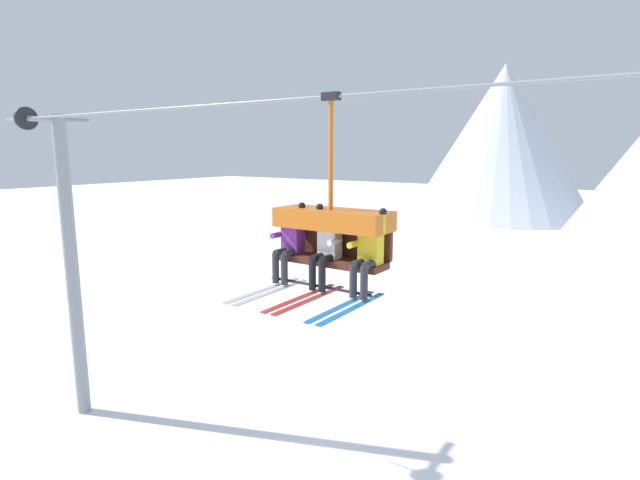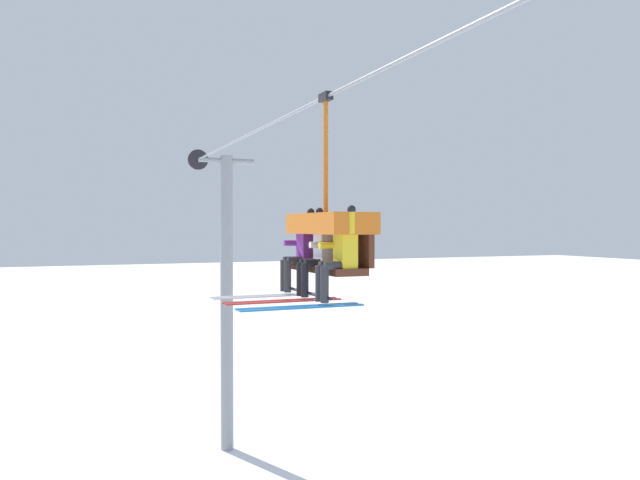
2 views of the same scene
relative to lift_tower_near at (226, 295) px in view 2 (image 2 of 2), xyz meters
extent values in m
cylinder|color=gray|center=(0.00, 0.02, -0.23)|extent=(0.36, 0.36, 8.33)
cylinder|color=gray|center=(0.00, 0.02, 3.79)|extent=(0.16, 1.60, 0.16)
cylinder|color=black|center=(0.00, -0.78, 3.79)|extent=(0.08, 0.56, 0.56)
cylinder|color=gray|center=(9.19, -0.78, 3.79)|extent=(20.39, 0.05, 0.05)
cube|color=#512819|center=(8.98, -0.78, 1.32)|extent=(1.81, 0.48, 0.10)
cube|color=#512819|center=(8.98, -0.50, 1.59)|extent=(1.81, 0.08, 0.45)
cube|color=#D16619|center=(8.98, -0.72, 1.97)|extent=(1.85, 0.68, 0.30)
cylinder|color=black|center=(8.98, -1.10, 0.99)|extent=(1.81, 0.04, 0.04)
cylinder|color=#D16619|center=(8.98, -0.78, 2.93)|extent=(0.07, 0.07, 1.62)
cube|color=black|center=(8.98, -0.78, 3.79)|extent=(0.28, 0.12, 0.12)
cube|color=purple|center=(8.27, -0.80, 1.63)|extent=(0.32, 0.22, 0.52)
sphere|color=black|center=(8.27, -0.80, 1.99)|extent=(0.22, 0.22, 0.22)
ellipsoid|color=black|center=(8.27, -0.90, 1.99)|extent=(0.17, 0.04, 0.08)
cylinder|color=#2D2D33|center=(8.18, -0.97, 1.41)|extent=(0.11, 0.34, 0.11)
cylinder|color=#2D2D33|center=(8.35, -0.97, 1.41)|extent=(0.11, 0.34, 0.11)
cylinder|color=#2D2D33|center=(8.18, -1.14, 1.17)|extent=(0.11, 0.11, 0.48)
cylinder|color=#2D2D33|center=(8.35, -1.14, 1.17)|extent=(0.11, 0.11, 0.48)
cube|color=#B2B2BC|center=(8.18, -1.44, 0.88)|extent=(0.09, 1.70, 0.02)
cube|color=#B2B2BC|center=(8.35, -1.44, 0.88)|extent=(0.09, 1.70, 0.02)
cylinder|color=purple|center=(8.08, -0.95, 1.67)|extent=(0.09, 0.30, 0.09)
cylinder|color=purple|center=(8.45, -0.80, 1.98)|extent=(0.09, 0.09, 0.30)
sphere|color=black|center=(8.45, -0.80, 2.15)|extent=(0.11, 0.11, 0.11)
cube|color=silver|center=(8.98, -0.80, 1.63)|extent=(0.32, 0.22, 0.52)
sphere|color=black|center=(8.98, -0.80, 1.99)|extent=(0.22, 0.22, 0.22)
ellipsoid|color=black|center=(8.98, -0.90, 1.99)|extent=(0.17, 0.04, 0.08)
cylinder|color=black|center=(8.89, -0.97, 1.41)|extent=(0.11, 0.34, 0.11)
cylinder|color=black|center=(9.07, -0.97, 1.41)|extent=(0.11, 0.34, 0.11)
cylinder|color=black|center=(8.89, -1.14, 1.17)|extent=(0.11, 0.11, 0.48)
cylinder|color=black|center=(9.07, -1.14, 1.17)|extent=(0.11, 0.11, 0.48)
cube|color=#B22823|center=(8.89, -1.44, 0.88)|extent=(0.09, 1.70, 0.02)
cube|color=#B22823|center=(9.07, -1.44, 0.88)|extent=(0.09, 1.70, 0.02)
cylinder|color=silver|center=(8.79, -0.80, 1.98)|extent=(0.09, 0.09, 0.30)
sphere|color=black|center=(8.79, -0.80, 2.15)|extent=(0.11, 0.11, 0.11)
cylinder|color=silver|center=(9.17, -0.95, 1.67)|extent=(0.09, 0.30, 0.09)
cube|color=yellow|center=(9.70, -0.80, 1.63)|extent=(0.32, 0.22, 0.52)
sphere|color=black|center=(9.70, -0.80, 1.99)|extent=(0.22, 0.22, 0.22)
ellipsoid|color=black|center=(9.70, -0.90, 1.99)|extent=(0.16, 0.04, 0.08)
cylinder|color=#2D2D33|center=(9.61, -0.97, 1.41)|extent=(0.11, 0.34, 0.11)
cylinder|color=#2D2D33|center=(9.79, -0.97, 1.41)|extent=(0.11, 0.34, 0.11)
cylinder|color=#2D2D33|center=(9.61, -1.14, 1.17)|extent=(0.11, 0.11, 0.48)
cylinder|color=#2D2D33|center=(9.79, -1.14, 1.17)|extent=(0.11, 0.11, 0.48)
cube|color=#1E6BB2|center=(9.61, -1.44, 0.88)|extent=(0.09, 1.70, 0.02)
cube|color=#1E6BB2|center=(9.79, -1.44, 0.88)|extent=(0.09, 1.70, 0.02)
cylinder|color=yellow|center=(9.51, -0.95, 1.67)|extent=(0.09, 0.30, 0.09)
cylinder|color=yellow|center=(9.88, -0.80, 1.98)|extent=(0.09, 0.09, 0.30)
sphere|color=black|center=(9.88, -0.80, 2.15)|extent=(0.11, 0.11, 0.11)
camera|label=1|loc=(13.11, -7.10, 3.00)|focal=28.00mm
camera|label=2|loc=(17.24, -4.32, 1.91)|focal=35.00mm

